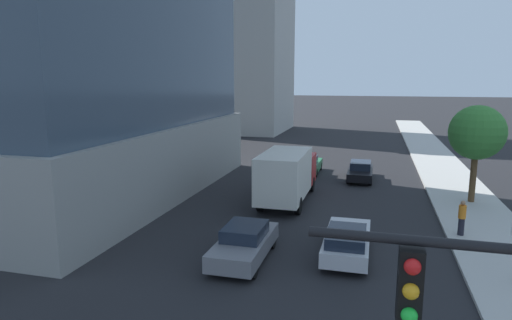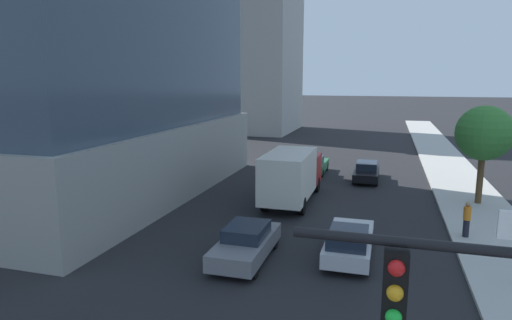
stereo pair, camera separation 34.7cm
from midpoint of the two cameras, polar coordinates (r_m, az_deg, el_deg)
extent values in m
cube|color=#B2AFA8|center=(24.52, 28.56, -8.34)|extent=(4.05, 120.00, 0.15)
cube|color=gray|center=(33.60, -25.28, 0.59)|extent=(21.86, 23.12, 4.55)
cube|color=#B2AFA8|center=(65.38, -1.11, 16.70)|extent=(13.86, 13.93, 29.20)
cylinder|color=black|center=(6.34, 28.37, -10.15)|extent=(4.72, 0.14, 0.14)
cube|color=black|center=(6.44, 18.95, -15.13)|extent=(0.32, 0.36, 1.05)
sphere|color=red|center=(6.13, 19.21, -13.01)|extent=(0.22, 0.22, 0.22)
sphere|color=orange|center=(6.27, 19.02, -15.87)|extent=(0.22, 0.22, 0.22)
sphere|color=green|center=(6.43, 18.83, -18.60)|extent=(0.22, 0.22, 0.22)
cylinder|color=brown|center=(29.38, 27.16, -2.12)|extent=(0.36, 0.36, 2.98)
sphere|color=#387F33|center=(28.97, 27.60, 3.09)|extent=(3.20, 3.20, 3.20)
cube|color=slate|center=(18.69, -0.76, -10.94)|extent=(1.88, 4.63, 0.67)
cube|color=#19212D|center=(18.56, -0.68, -9.13)|extent=(1.58, 2.08, 0.52)
cylinder|color=black|center=(20.43, -1.68, -9.90)|extent=(0.22, 0.67, 0.67)
cylinder|color=black|center=(20.00, 2.90, -10.36)|extent=(0.22, 0.67, 0.67)
cylinder|color=black|center=(17.68, -4.95, -13.26)|extent=(0.22, 0.67, 0.67)
cylinder|color=black|center=(17.19, 0.36, -13.94)|extent=(0.22, 0.67, 0.67)
cube|color=#1E6638|center=(35.61, 7.82, -0.76)|extent=(1.76, 4.08, 0.65)
cube|color=#19212D|center=(34.60, 7.62, -0.05)|extent=(1.48, 1.96, 0.58)
cylinder|color=black|center=(37.12, 6.96, -0.72)|extent=(0.22, 0.63, 0.63)
cylinder|color=black|center=(36.91, 9.33, -0.85)|extent=(0.22, 0.63, 0.63)
cylinder|color=black|center=(34.44, 6.19, -1.57)|extent=(0.22, 0.63, 0.63)
cylinder|color=black|center=(34.21, 8.74, -1.72)|extent=(0.22, 0.63, 0.63)
cube|color=#B7B7BC|center=(19.45, 12.43, -10.33)|extent=(1.82, 4.73, 0.62)
cube|color=#19212D|center=(18.48, 12.30, -9.67)|extent=(1.53, 2.39, 0.46)
cylinder|color=black|center=(21.11, 10.53, -9.33)|extent=(0.22, 0.71, 0.71)
cylinder|color=black|center=(21.02, 14.94, -9.60)|extent=(0.22, 0.71, 0.71)
cylinder|color=black|center=(18.13, 9.42, -12.68)|extent=(0.22, 0.71, 0.71)
cylinder|color=black|center=(18.03, 14.62, -13.02)|extent=(0.22, 0.71, 0.71)
cube|color=black|center=(33.91, 14.31, -1.63)|extent=(1.74, 4.72, 0.57)
cube|color=#19212D|center=(33.86, 14.35, -0.69)|extent=(1.46, 2.05, 0.54)
cylinder|color=black|center=(35.56, 13.16, -1.42)|extent=(0.22, 0.62, 0.62)
cylinder|color=black|center=(35.51, 15.63, -1.54)|extent=(0.22, 0.62, 0.62)
cylinder|color=black|center=(32.43, 12.82, -2.53)|extent=(0.22, 0.62, 0.62)
cylinder|color=black|center=(32.38, 15.52, -2.68)|extent=(0.22, 0.62, 0.62)
cube|color=#B21E1E|center=(29.75, 6.15, -1.06)|extent=(2.45, 2.14, 1.90)
cube|color=silver|center=(25.93, 4.60, -1.92)|extent=(2.45, 5.36, 2.62)
cylinder|color=black|center=(30.18, 4.09, -2.90)|extent=(0.30, 0.99, 0.99)
cylinder|color=black|center=(29.81, 8.15, -3.15)|extent=(0.30, 0.99, 0.99)
cylinder|color=black|center=(25.24, 1.51, -5.53)|extent=(0.30, 0.99, 0.99)
cylinder|color=black|center=(24.80, 6.35, -5.89)|extent=(0.30, 0.99, 0.99)
cylinder|color=black|center=(23.16, 25.79, -7.91)|extent=(0.28, 0.28, 0.82)
cylinder|color=orange|center=(22.95, 25.93, -6.18)|extent=(0.34, 0.34, 0.63)
sphere|color=#997051|center=(22.84, 26.02, -5.15)|extent=(0.22, 0.22, 0.22)
camera|label=1|loc=(0.17, -89.33, 0.12)|focal=31.10mm
camera|label=2|loc=(0.17, 90.67, -0.12)|focal=31.10mm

